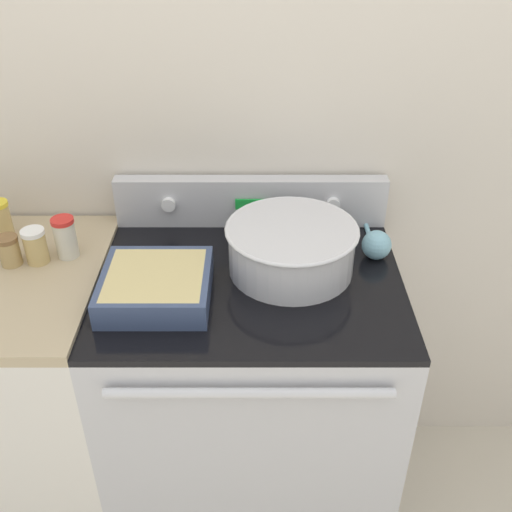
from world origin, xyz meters
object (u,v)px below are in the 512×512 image
object	(u,v)px
casserole_dish	(154,285)
ladle	(374,243)
spice_jar_red_cap	(63,238)
spice_jar_brown_cap	(7,251)
mixing_bowl	(289,246)
spice_jar_white_cap	(33,246)

from	to	relation	value
casserole_dish	ladle	distance (m)	0.61
ladle	spice_jar_red_cap	size ratio (longest dim) A/B	2.65
casserole_dish	spice_jar_brown_cap	xyz separation A→B (m)	(-0.40, 0.13, 0.01)
spice_jar_red_cap	spice_jar_brown_cap	bearing A→B (deg)	-164.30
casserole_dish	spice_jar_brown_cap	size ratio (longest dim) A/B	3.22
mixing_bowl	ladle	bearing A→B (deg)	16.20
casserole_dish	ladle	size ratio (longest dim) A/B	0.87
ladle	spice_jar_white_cap	bearing A→B (deg)	-176.86
mixing_bowl	spice_jar_brown_cap	bearing A→B (deg)	179.42
mixing_bowl	ladle	xyz separation A→B (m)	(0.24, 0.07, -0.04)
spice_jar_white_cap	spice_jar_brown_cap	bearing A→B (deg)	-170.89
spice_jar_red_cap	spice_jar_white_cap	distance (m)	0.08
mixing_bowl	spice_jar_brown_cap	xyz separation A→B (m)	(-0.74, 0.01, -0.02)
spice_jar_white_cap	casserole_dish	bearing A→B (deg)	-23.06
mixing_bowl	casserole_dish	distance (m)	0.36
casserole_dish	spice_jar_brown_cap	distance (m)	0.43
spice_jar_white_cap	mixing_bowl	bearing A→B (deg)	-1.56
mixing_bowl	ladle	world-z (taller)	mixing_bowl
mixing_bowl	spice_jar_white_cap	size ratio (longest dim) A/B	3.56
ladle	spice_jar_white_cap	world-z (taller)	spice_jar_white_cap
ladle	spice_jar_red_cap	bearing A→B (deg)	-178.54
spice_jar_red_cap	spice_jar_brown_cap	distance (m)	0.15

